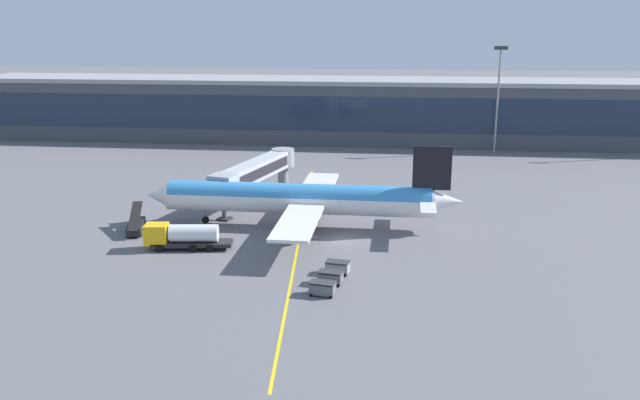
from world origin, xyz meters
The scene contains 11 objects.
ground_plane centered at (0.00, 0.00, 0.00)m, with size 700.00×700.00×0.00m, color slate.
apron_lead_in_line centered at (-5.81, 2.00, 0.00)m, with size 0.30×80.00×0.01m, color yellow.
terminal_building centered at (-0.40, 77.72, 7.50)m, with size 192.72×19.69×14.96m.
main_airliner centered at (-6.24, 5.38, 4.08)m, with size 44.53×35.24×11.83m.
jet_bridge centered at (-14.99, 18.52, 5.09)m, with size 9.14×24.61×6.78m.
fuel_tanker centered at (-19.58, -5.71, 1.75)m, with size 11.03×3.84×3.25m.
belt_loader centered at (-28.12, 0.27, 0.99)m, with size 3.36×7.01×3.49m.
baggage_cart_0 centered at (-0.45, -18.27, 0.78)m, with size 2.86×1.98×1.48m.
baggage_cart_1 centered at (0.05, -15.11, 0.78)m, with size 2.86×1.98×1.48m.
baggage_cart_2 centered at (0.55, -11.95, 0.78)m, with size 2.86×1.98×1.48m.
apron_light_mast_0 centered at (28.34, 65.76, 13.50)m, with size 2.80×0.50×23.05m.
Camera 1 is at (6.76, -81.87, 27.26)m, focal length 37.02 mm.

